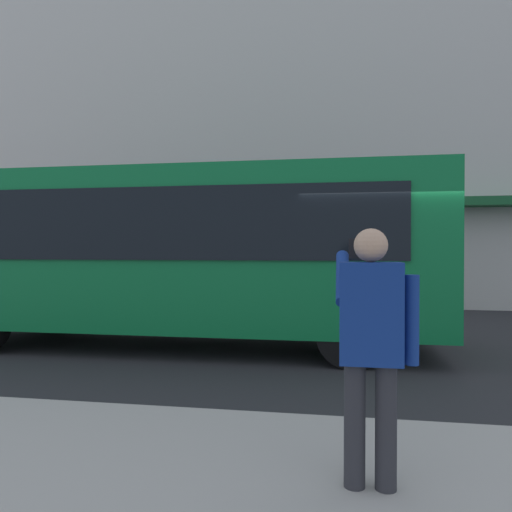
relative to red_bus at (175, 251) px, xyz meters
name	(u,v)px	position (x,y,z in m)	size (l,w,h in m)	color
ground_plane	(382,355)	(-3.54, 0.10, -1.68)	(60.00, 60.00, 0.00)	#2B2B2D
building_facade_far	(364,105)	(-3.56, -6.69, 4.30)	(28.00, 1.55, 12.00)	beige
red_bus	(175,251)	(0.00, 0.00, 0.00)	(9.05, 2.54, 3.08)	#0F7238
pedestrian_photographer	(371,337)	(-3.07, 4.96, -0.54)	(0.53, 0.52, 1.70)	#2D2D33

